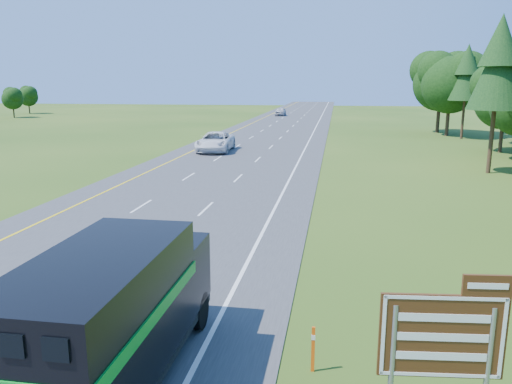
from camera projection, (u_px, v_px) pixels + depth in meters
road at (258, 144)px, 56.13m from camera, size 15.00×260.00×0.04m
lane_markings at (258, 143)px, 56.12m from camera, size 11.15×260.00×0.01m
horse_truck at (115, 315)px, 10.70m from camera, size 2.41×7.52×3.32m
white_suv at (215, 142)px, 49.48m from camera, size 3.50×6.98×1.90m
far_car at (281, 112)px, 103.80m from camera, size 2.05×4.96×1.68m
exit_sign at (444, 344)px, 8.48m from camera, size 2.12×0.27×3.60m
delineator at (313, 348)px, 11.69m from camera, size 0.09×0.05×1.14m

